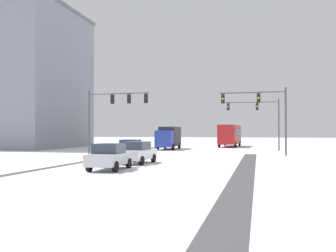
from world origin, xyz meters
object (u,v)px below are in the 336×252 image
traffic_signal_near_right (262,107)px  bus_oncoming (230,134)px  car_silver_third (110,157)px  traffic_signal_near_left (113,107)px  box_truck_delivery (169,137)px  office_building_far_left_block (12,79)px  traffic_signal_far_right (260,113)px  car_blue_lead (131,148)px  car_white_second (137,152)px

traffic_signal_near_right → bus_oncoming: bearing=101.5°
traffic_signal_near_right → car_silver_third: bearing=-121.7°
traffic_signal_near_right → traffic_signal_near_left: bearing=-171.8°
box_truck_delivery → office_building_far_left_block: 25.73m
traffic_signal_near_right → office_building_far_left_block: size_ratio=0.32×
traffic_signal_far_right → office_building_far_left_block: bearing=179.5°
car_blue_lead → bus_oncoming: bearing=74.9°
traffic_signal_far_right → car_blue_lead: (-11.69, -15.52, -3.85)m
traffic_signal_far_right → car_white_second: size_ratio=1.59×
car_white_second → bus_oncoming: 33.55m
traffic_signal_far_right → box_truck_delivery: traffic_signal_far_right is taller
car_blue_lead → box_truck_delivery: 15.90m
traffic_signal_near_left → car_blue_lead: 4.91m
car_blue_lead → car_white_second: 7.20m
traffic_signal_near_left → bus_oncoming: traffic_signal_near_left is taller
traffic_signal_near_left → car_blue_lead: traffic_signal_near_left is taller
car_white_second → box_truck_delivery: 22.72m
car_blue_lead → office_building_far_left_block: size_ratio=0.20×
traffic_signal_near_left → bus_oncoming: size_ratio=0.59×
car_blue_lead → car_silver_third: bearing=-76.9°
traffic_signal_near_right → bus_oncoming: (-4.69, 23.03, -2.66)m
traffic_signal_near_left → car_white_second: 10.49m
traffic_signal_near_right → box_truck_delivery: traffic_signal_near_right is taller
box_truck_delivery → office_building_far_left_block: office_building_far_left_block is taller
traffic_signal_near_right → car_white_second: (-9.02, -10.22, -3.84)m
car_silver_third → car_white_second: bearing=87.6°
traffic_signal_far_right → box_truck_delivery: bearing=178.3°
traffic_signal_near_right → traffic_signal_near_left: (-14.29, -2.07, 0.15)m
traffic_signal_far_right → traffic_signal_near_left: size_ratio=1.02×
traffic_signal_near_left → car_silver_third: traffic_signal_near_left is taller
bus_oncoming → box_truck_delivery: 13.04m
traffic_signal_far_right → traffic_signal_near_right: (0.16, -11.92, -0.02)m
office_building_far_left_block → bus_oncoming: bearing=18.8°
box_truck_delivery → traffic_signal_far_right: bearing=-1.7°
box_truck_delivery → bus_oncoming: bearing=55.5°
car_white_second → car_blue_lead: bearing=113.2°
traffic_signal_near_left → bus_oncoming: bearing=69.1°
car_blue_lead → box_truck_delivery: (-0.21, 15.88, 0.82)m
traffic_signal_near_right → car_white_second: size_ratio=1.55×
car_blue_lead → box_truck_delivery: box_truck_delivery is taller
bus_oncoming → office_building_far_left_block: (-31.61, -10.76, 8.28)m
traffic_signal_near_left → box_truck_delivery: size_ratio=0.87×
car_blue_lead → traffic_signal_far_right: bearing=53.0°
traffic_signal_near_right → car_silver_third: size_ratio=1.56×
traffic_signal_far_right → traffic_signal_near_right: same height
traffic_signal_near_left → car_blue_lead: size_ratio=1.56×
bus_oncoming → office_building_far_left_block: size_ratio=0.54×
car_silver_third → office_building_far_left_block: bearing=134.9°
car_blue_lead → traffic_signal_near_right: bearing=16.9°
box_truck_delivery → car_silver_third: bearing=-84.0°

